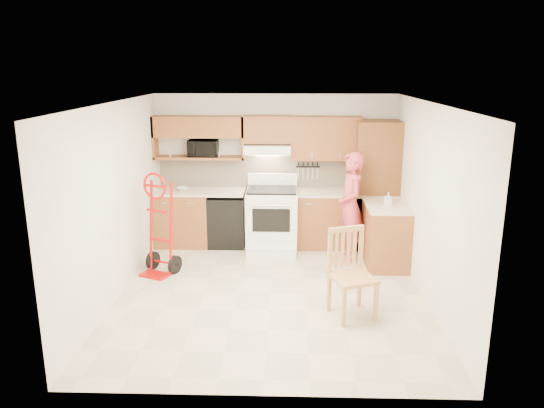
{
  "coord_description": "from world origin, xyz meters",
  "views": [
    {
      "loc": [
        0.22,
        -6.44,
        2.93
      ],
      "look_at": [
        0.0,
        0.5,
        1.1
      ],
      "focal_mm": 34.53,
      "sensor_mm": 36.0,
      "label": 1
    }
  ],
  "objects_px": {
    "person": "(350,207)",
    "hand_truck": "(157,229)",
    "dining_chair": "(353,275)",
    "microwave": "(203,148)",
    "range": "(272,215)"
  },
  "relations": [
    {
      "from": "dining_chair",
      "to": "microwave",
      "type": "bearing_deg",
      "value": 108.78
    },
    {
      "from": "person",
      "to": "hand_truck",
      "type": "bearing_deg",
      "value": -84.73
    },
    {
      "from": "person",
      "to": "hand_truck",
      "type": "height_order",
      "value": "person"
    },
    {
      "from": "microwave",
      "to": "dining_chair",
      "type": "distance_m",
      "value": 3.65
    },
    {
      "from": "microwave",
      "to": "person",
      "type": "relative_size",
      "value": 0.29
    },
    {
      "from": "hand_truck",
      "to": "dining_chair",
      "type": "distance_m",
      "value": 2.94
    },
    {
      "from": "hand_truck",
      "to": "microwave",
      "type": "bearing_deg",
      "value": 96.19
    },
    {
      "from": "range",
      "to": "dining_chair",
      "type": "relative_size",
      "value": 1.13
    },
    {
      "from": "range",
      "to": "dining_chair",
      "type": "xyz_separation_m",
      "value": [
        1.04,
        -2.33,
        -0.07
      ]
    },
    {
      "from": "person",
      "to": "dining_chair",
      "type": "xyz_separation_m",
      "value": [
        -0.18,
        -1.98,
        -0.31
      ]
    },
    {
      "from": "microwave",
      "to": "hand_truck",
      "type": "relative_size",
      "value": 0.36
    },
    {
      "from": "person",
      "to": "hand_truck",
      "type": "distance_m",
      "value": 2.92
    },
    {
      "from": "microwave",
      "to": "range",
      "type": "distance_m",
      "value": 1.58
    },
    {
      "from": "hand_truck",
      "to": "dining_chair",
      "type": "relative_size",
      "value": 1.26
    },
    {
      "from": "person",
      "to": "microwave",
      "type": "bearing_deg",
      "value": -116.1
    }
  ]
}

